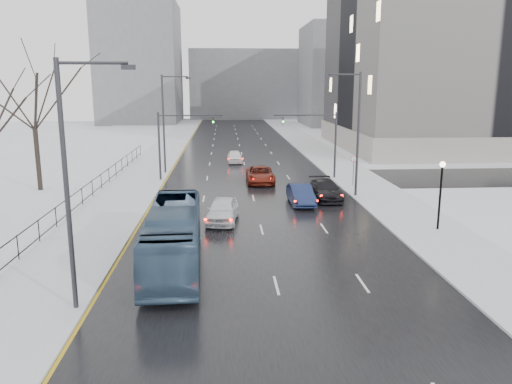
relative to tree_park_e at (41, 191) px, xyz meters
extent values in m
cube|color=black|center=(18.20, 16.00, 0.02)|extent=(16.00, 150.00, 0.04)
cube|color=black|center=(18.20, 4.00, 0.02)|extent=(130.00, 10.00, 0.04)
cube|color=silver|center=(7.70, 16.00, 0.08)|extent=(5.00, 150.00, 0.16)
cube|color=silver|center=(28.70, 16.00, 0.08)|extent=(5.00, 150.00, 0.16)
cube|color=white|center=(-1.80, 16.00, 0.06)|extent=(14.00, 150.00, 0.12)
cube|color=black|center=(5.20, -14.00, 1.41)|extent=(0.04, 70.00, 0.05)
cube|color=black|center=(5.20, -14.00, 0.41)|extent=(0.04, 70.00, 0.05)
cylinder|color=black|center=(5.20, -14.00, 0.81)|extent=(0.06, 0.06, 1.30)
cylinder|color=#2D2D33|center=(26.60, -4.00, 5.00)|extent=(0.20, 0.20, 10.00)
cylinder|color=#2D2D33|center=(25.30, -4.00, 9.80)|extent=(2.60, 0.12, 0.12)
cube|color=#2D2D33|center=(24.00, -4.00, 9.65)|extent=(0.50, 0.25, 0.18)
cylinder|color=#2D2D33|center=(9.80, -24.00, 5.00)|extent=(0.20, 0.20, 10.00)
cylinder|color=#2D2D33|center=(11.10, -24.00, 9.80)|extent=(2.60, 0.12, 0.12)
cube|color=#2D2D33|center=(12.40, -24.00, 9.65)|extent=(0.50, 0.25, 0.18)
cylinder|color=#2D2D33|center=(9.80, 8.00, 5.00)|extent=(0.20, 0.20, 10.00)
cylinder|color=#2D2D33|center=(11.10, 8.00, 9.80)|extent=(2.60, 0.12, 0.12)
cube|color=#2D2D33|center=(12.40, 8.00, 9.65)|extent=(0.50, 0.25, 0.18)
cylinder|color=black|center=(29.20, -14.00, 2.16)|extent=(0.14, 0.14, 4.00)
sphere|color=#FFE5B2|center=(29.20, -14.00, 4.26)|extent=(0.36, 0.36, 0.36)
cylinder|color=#2D2D33|center=(26.60, 4.00, 3.25)|extent=(0.20, 0.20, 6.50)
cylinder|color=#2D2D33|center=(23.60, 4.00, 6.20)|extent=(6.00, 0.12, 0.12)
imported|color=#2D2D33|center=(21.50, 4.00, 5.60)|extent=(0.15, 0.18, 0.90)
sphere|color=#19FF33|center=(21.50, 3.85, 5.60)|extent=(0.16, 0.16, 0.16)
cylinder|color=#2D2D33|center=(9.80, 4.00, 3.25)|extent=(0.20, 0.20, 6.50)
cylinder|color=#2D2D33|center=(12.80, 4.00, 6.20)|extent=(6.00, 0.12, 0.12)
imported|color=#2D2D33|center=(14.90, 4.00, 5.60)|extent=(0.15, 0.18, 0.90)
sphere|color=#19FF33|center=(14.90, 3.85, 5.60)|extent=(0.16, 0.16, 0.16)
cylinder|color=#2D2D33|center=(27.40, 0.00, 1.41)|extent=(0.06, 0.06, 2.50)
cylinder|color=white|center=(27.40, 0.00, 2.56)|extent=(0.60, 0.03, 0.60)
torus|color=#B20C0C|center=(27.40, 0.00, 2.56)|extent=(0.58, 0.06, 0.58)
cube|color=gray|center=(53.20, 28.00, 12.00)|extent=(40.00, 30.00, 24.00)
cube|color=gray|center=(53.20, 28.00, 1.50)|extent=(40.60, 30.60, 3.00)
cube|color=slate|center=(46.20, 71.00, 11.00)|extent=(24.00, 20.00, 22.00)
cube|color=slate|center=(-3.80, 81.00, 14.00)|extent=(18.00, 22.00, 28.00)
cube|color=slate|center=(22.20, 96.00, 9.00)|extent=(30.00, 18.00, 18.00)
imported|color=#3A5572|center=(13.31, -19.04, 1.56)|extent=(2.98, 10.99, 3.04)
imported|color=silver|center=(15.75, -10.99, 0.85)|extent=(2.49, 4.95, 1.62)
imported|color=#1A264E|center=(21.70, -6.40, 0.80)|extent=(1.75, 4.65, 1.52)
imported|color=maroon|center=(19.23, 2.38, 0.80)|extent=(2.54, 5.46, 1.52)
imported|color=black|center=(23.94, -4.77, 0.79)|extent=(2.20, 5.19, 1.50)
imported|color=white|center=(17.13, 14.89, 0.75)|extent=(1.77, 4.22, 1.42)
camera|label=1|loc=(15.91, -43.27, 9.02)|focal=35.00mm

